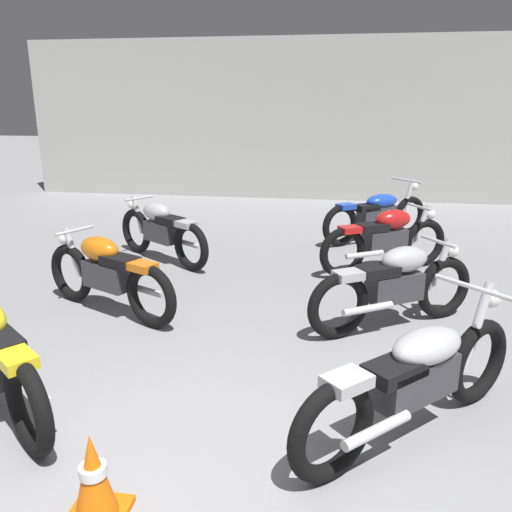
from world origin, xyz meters
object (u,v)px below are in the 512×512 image
Objects in this scene: motorcycle_left_row_2 at (161,230)px; traffic_cone at (94,479)px; motorcycle_right_row_2 at (386,239)px; motorcycle_right_row_3 at (377,213)px; motorcycle_right_row_0 at (416,376)px; motorcycle_right_row_1 at (395,285)px; motorcycle_left_row_1 at (107,273)px.

traffic_cone is (1.23, -4.73, -0.20)m from motorcycle_left_row_2.
motorcycle_right_row_3 reaches higher than motorcycle_right_row_2.
motorcycle_right_row_0 is at bearing 30.18° from traffic_cone.
motorcycle_left_row_1 is at bearing -178.09° from motorcycle_right_row_1.
motorcycle_left_row_2 is at bearing -179.84° from motorcycle_right_row_2.
motorcycle_left_row_2 is 3.12× the size of traffic_cone.
motorcycle_left_row_2 is 0.96× the size of motorcycle_right_row_2.
motorcycle_right_row_0 is 1.82m from motorcycle_right_row_1.
motorcycle_right_row_1 is at bearing 57.24° from traffic_cone.
motorcycle_left_row_2 is 4.89m from traffic_cone.
motorcycle_right_row_3 is at bearing 73.48° from traffic_cone.
motorcycle_right_row_3 reaches higher than motorcycle_left_row_1.
traffic_cone is at bearing -149.82° from motorcycle_right_row_0.
motorcycle_right_row_0 is 3.68m from motorcycle_right_row_2.
motorcycle_right_row_3 is at bearing 28.19° from motorcycle_left_row_2.
motorcycle_right_row_0 is (3.05, -3.67, -0.01)m from motorcycle_left_row_2.
motorcycle_right_row_0 is 0.93× the size of motorcycle_right_row_2.
motorcycle_left_row_1 is 3.02m from traffic_cone.
motorcycle_right_row_1 is at bearing -30.84° from motorcycle_left_row_2.
traffic_cone is at bearing -111.96° from motorcycle_right_row_2.
motorcycle_right_row_2 is at bearing -89.61° from motorcycle_right_row_3.
motorcycle_right_row_0 is 3.02× the size of traffic_cone.
motorcycle_left_row_1 is 1.08× the size of motorcycle_left_row_2.
motorcycle_left_row_1 is 1.94m from motorcycle_left_row_2.
motorcycle_right_row_2 is 1.67m from motorcycle_right_row_3.
motorcycle_right_row_3 reaches higher than motorcycle_left_row_2.
motorcycle_left_row_1 and motorcycle_right_row_2 have the same top height.
motorcycle_left_row_2 is 3.59m from motorcycle_right_row_1.
motorcycle_left_row_1 is 1.11× the size of motorcycle_right_row_0.
traffic_cone is (-1.91, -4.73, -0.20)m from motorcycle_right_row_2.
motorcycle_right_row_2 is at bearing 32.38° from motorcycle_left_row_1.
motorcycle_right_row_3 is at bearing 49.72° from motorcycle_left_row_1.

